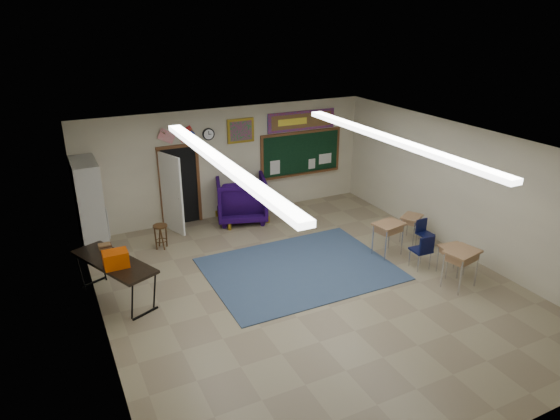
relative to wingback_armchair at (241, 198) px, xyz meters
name	(u,v)px	position (x,y,z in m)	size (l,w,h in m)	color
floor	(310,288)	(-0.13, -4.01, -0.61)	(9.00, 9.00, 0.00)	#82775A
back_wall	(229,163)	(-0.13, 0.49, 0.89)	(8.00, 0.04, 3.00)	beige
front_wall	(496,353)	(-0.13, -8.51, 0.89)	(8.00, 0.04, 3.00)	beige
left_wall	(97,264)	(-4.13, -4.01, 0.89)	(0.04, 9.00, 3.00)	beige
right_wall	(463,191)	(3.87, -4.01, 0.89)	(0.04, 9.00, 3.00)	beige
ceiling	(313,147)	(-0.13, -4.01, 2.39)	(8.00, 9.00, 0.04)	silver
area_rug	(300,269)	(0.07, -3.21, -0.60)	(4.00, 3.00, 0.02)	#30425C
fluorescent_strips	(313,150)	(-0.13, -4.01, 2.33)	(3.86, 6.00, 0.10)	white
doorway	(178,188)	(-1.63, 0.34, 0.45)	(1.10, 0.89, 2.16)	black
chalkboard	(301,155)	(2.07, 0.45, 0.85)	(2.55, 0.14, 1.30)	#593219
bulletin_board	(302,121)	(2.07, 0.45, 1.84)	(2.10, 0.05, 0.55)	#B3150F
framed_art_print	(241,131)	(0.22, 0.45, 1.74)	(0.75, 0.05, 0.65)	olive
wall_clock	(208,134)	(-0.68, 0.45, 1.74)	(0.32, 0.05, 0.32)	black
wall_flags	(176,133)	(-1.53, 0.43, 1.87)	(1.16, 0.06, 0.70)	red
storage_cabinet	(90,207)	(-3.84, -0.16, 0.49)	(0.59, 1.25, 2.20)	#A4A49F
wingback_armchair	(241,198)	(0.00, 0.00, 0.00)	(1.30, 1.34, 1.22)	#170534
student_chair_reading	(231,205)	(-0.28, 0.04, -0.17)	(0.44, 0.44, 0.88)	black
student_chair_desk_a	(421,251)	(2.49, -4.32, -0.19)	(0.41, 0.41, 0.83)	black
student_chair_desk_b	(425,235)	(3.26, -3.60, -0.26)	(0.35, 0.35, 0.71)	black
student_desk_front_left	(388,237)	(2.24, -3.49, -0.16)	(0.75, 0.61, 0.80)	#8D6241
student_desk_front_right	(411,227)	(3.24, -3.11, -0.24)	(0.68, 0.63, 0.66)	#8D6241
student_desk_back_left	(460,267)	(2.67, -5.32, -0.15)	(0.78, 0.65, 0.83)	#8D6241
student_desk_back_right	(451,258)	(2.92, -4.82, -0.25)	(0.59, 0.47, 0.65)	#8D6241
folding_table	(116,278)	(-3.74, -2.67, -0.15)	(1.44, 2.13, 1.15)	black
wooden_stool	(161,236)	(-2.41, -0.80, -0.30)	(0.34, 0.34, 0.60)	#4B3016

